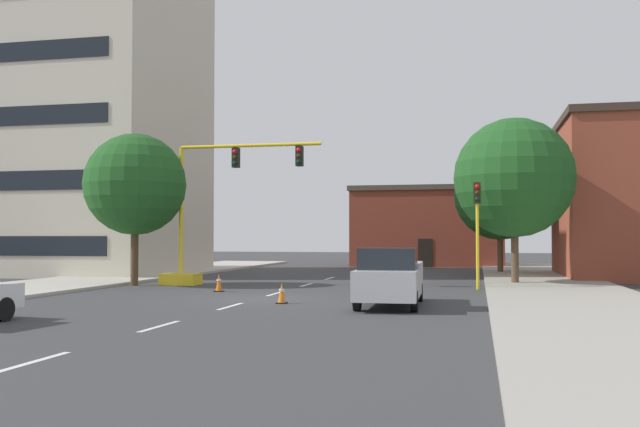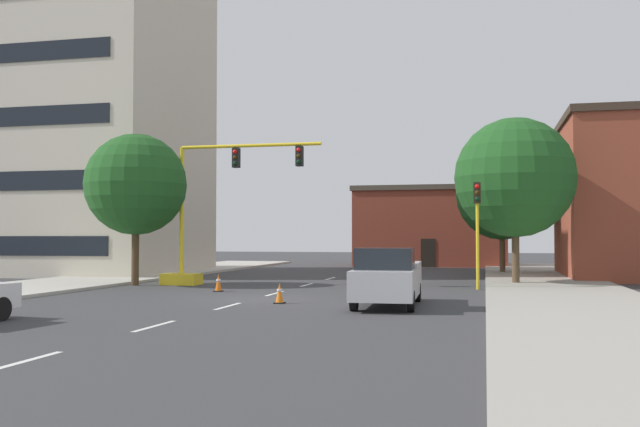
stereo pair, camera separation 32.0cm
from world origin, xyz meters
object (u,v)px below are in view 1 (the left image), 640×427
(tree_left_near, at_px, (135,185))
(traffic_cone_roadside_a, at_px, (219,283))
(pickup_truck_silver, at_px, (390,277))
(tree_right_mid, at_px, (514,178))
(traffic_cone_roadside_b, at_px, (282,293))
(tree_right_far, at_px, (500,195))
(traffic_light_pole_right, at_px, (477,211))
(traffic_signal_gantry, at_px, (199,240))

(tree_left_near, bearing_deg, traffic_cone_roadside_a, -27.03)
(pickup_truck_silver, height_order, traffic_cone_roadside_a, pickup_truck_silver)
(tree_left_near, relative_size, pickup_truck_silver, 1.35)
(tree_right_mid, relative_size, traffic_cone_roadside_b, 11.05)
(tree_right_mid, relative_size, pickup_truck_silver, 1.49)
(tree_right_far, bearing_deg, traffic_cone_roadside_b, -110.16)
(traffic_light_pole_right, bearing_deg, pickup_truck_silver, -108.88)
(traffic_cone_roadside_a, height_order, traffic_cone_roadside_b, traffic_cone_roadside_a)
(traffic_signal_gantry, distance_m, traffic_light_pole_right, 13.31)
(tree_right_mid, height_order, pickup_truck_silver, tree_right_mid)
(tree_right_mid, distance_m, traffic_cone_roadside_a, 15.22)
(tree_left_near, height_order, tree_right_far, tree_right_far)
(traffic_signal_gantry, xyz_separation_m, tree_right_far, (14.64, 13.96, 2.85))
(tree_right_mid, xyz_separation_m, traffic_cone_roadside_a, (-12.63, -6.96, -4.86))
(traffic_cone_roadside_a, distance_m, traffic_cone_roadside_b, 6.18)
(tree_right_far, height_order, traffic_cone_roadside_a, tree_right_far)
(tree_right_mid, height_order, tree_left_near, tree_right_mid)
(tree_left_near, height_order, traffic_cone_roadside_b, tree_left_near)
(tree_left_near, height_order, traffic_cone_roadside_a, tree_left_near)
(tree_left_near, xyz_separation_m, pickup_truck_silver, (13.30, -7.50, -3.92))
(traffic_light_pole_right, bearing_deg, traffic_cone_roadside_b, -128.99)
(pickup_truck_silver, bearing_deg, tree_right_mid, 68.26)
(tree_right_far, bearing_deg, traffic_signal_gantry, -136.35)
(traffic_signal_gantry, relative_size, tree_right_far, 1.00)
(pickup_truck_silver, xyz_separation_m, traffic_cone_roadside_a, (-7.95, 4.77, -0.59))
(pickup_truck_silver, relative_size, traffic_cone_roadside_b, 7.40)
(tree_right_mid, xyz_separation_m, tree_left_near, (-17.98, -4.23, -0.35))
(tree_right_far, xyz_separation_m, traffic_cone_roadside_a, (-12.25, -17.60, -4.64))
(tree_left_near, bearing_deg, tree_right_mid, 13.25)
(tree_right_mid, distance_m, tree_right_far, 10.65)
(tree_right_mid, bearing_deg, traffic_signal_gantry, -167.53)
(traffic_cone_roadside_a, bearing_deg, tree_right_far, 55.15)
(traffic_light_pole_right, distance_m, traffic_cone_roadside_b, 11.22)
(traffic_cone_roadside_b, bearing_deg, tree_right_far, 69.84)
(tree_right_mid, distance_m, tree_left_near, 18.47)
(traffic_signal_gantry, bearing_deg, traffic_light_pole_right, 0.39)
(traffic_light_pole_right, bearing_deg, traffic_cone_roadside_a, -161.05)
(traffic_light_pole_right, height_order, traffic_cone_roadside_b, traffic_light_pole_right)
(tree_right_mid, relative_size, tree_left_near, 1.11)
(traffic_light_pole_right, xyz_separation_m, traffic_cone_roadside_b, (-6.77, -8.36, -3.17))
(tree_left_near, bearing_deg, tree_right_far, 40.20)
(traffic_cone_roadside_b, bearing_deg, traffic_light_pole_right, 51.01)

